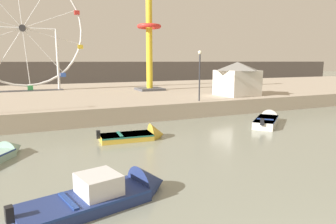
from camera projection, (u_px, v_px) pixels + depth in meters
The scene contains 9 objects.
quay_promenade at pixel (89, 97), 33.28m from camera, with size 110.00×25.73×1.26m, color tan.
distant_town_skyline at pixel (62, 73), 58.87m from camera, with size 140.00×3.00×4.40m, color #564C47.
motorboat_white_red_stripe at pixel (267, 120), 22.30m from camera, with size 4.36×4.00×1.25m.
motorboat_mustard_yellow at pixel (140, 136), 17.83m from camera, with size 4.00×1.73×1.38m.
motorboat_navy_blue at pixel (114, 192), 9.92m from camera, with size 5.23×2.64×1.57m.
ferris_wheel_white_frame at pixel (23, 30), 32.50m from camera, with size 12.49×1.20×12.97m.
drop_tower_yellow_tower at pixel (149, 43), 33.78m from camera, with size 2.80×2.80×11.33m.
carnival_booth_white_ticket at pixel (237, 78), 29.14m from camera, with size 3.75×3.80×3.18m.
promenade_lamp_near at pixel (200, 68), 24.82m from camera, with size 0.32×0.32×4.10m.
Camera 1 is at (-5.82, -2.22, 4.49)m, focal length 32.62 mm.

